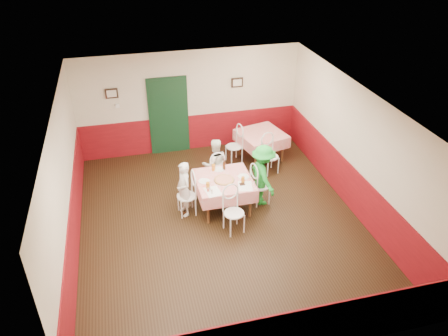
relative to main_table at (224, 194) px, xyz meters
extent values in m
plane|color=black|center=(-0.20, -0.49, -0.38)|extent=(7.00, 7.00, 0.00)
plane|color=white|center=(-0.20, -0.49, 2.42)|extent=(7.00, 7.00, 0.00)
cube|color=beige|center=(-0.20, 3.01, 1.02)|extent=(6.00, 0.10, 2.80)
cube|color=beige|center=(-0.20, -3.99, 1.02)|extent=(6.00, 0.10, 2.80)
cube|color=beige|center=(-3.20, -0.49, 1.02)|extent=(0.10, 7.00, 2.80)
cube|color=beige|center=(2.80, -0.49, 1.02)|extent=(0.10, 7.00, 2.80)
cube|color=maroon|center=(-0.20, 2.99, 0.12)|extent=(6.00, 0.03, 1.00)
cube|color=maroon|center=(-3.18, -0.49, 0.12)|extent=(0.03, 7.00, 1.00)
cube|color=maroon|center=(2.79, -0.49, 0.12)|extent=(0.03, 7.00, 1.00)
cube|color=black|center=(-0.80, 2.96, 0.68)|extent=(0.96, 0.06, 2.10)
cube|color=black|center=(-2.20, 2.96, 1.48)|extent=(0.32, 0.03, 0.26)
cube|color=black|center=(1.10, 2.96, 1.48)|extent=(0.32, 0.03, 0.26)
cube|color=white|center=(-2.10, 2.96, 1.12)|extent=(0.10, 0.03, 0.10)
cube|color=red|center=(0.00, 0.00, 0.00)|extent=(1.22, 1.22, 0.77)
cube|color=red|center=(1.52, 1.97, 0.00)|extent=(1.35, 1.35, 0.77)
cylinder|color=#B74723|center=(-0.01, -0.04, 0.40)|extent=(0.43, 0.43, 0.03)
cylinder|color=white|center=(-0.44, 0.02, 0.39)|extent=(0.25, 0.25, 0.01)
cylinder|color=white|center=(0.45, 0.00, 0.39)|extent=(0.25, 0.25, 0.01)
cylinder|color=white|center=(-0.02, 0.43, 0.39)|extent=(0.25, 0.25, 0.01)
cylinder|color=#BF7219|center=(-0.42, -0.27, 0.46)|extent=(0.08, 0.08, 0.15)
cylinder|color=#BF7219|center=(0.37, -0.23, 0.45)|extent=(0.08, 0.08, 0.14)
cylinder|color=#BF7219|center=(-0.14, 0.43, 0.46)|extent=(0.08, 0.08, 0.15)
cylinder|color=#381C0A|center=(0.10, 0.41, 0.50)|extent=(0.06, 0.06, 0.23)
cylinder|color=silver|center=(-0.41, -0.40, 0.43)|extent=(0.04, 0.04, 0.09)
cylinder|color=silver|center=(-0.38, -0.48, 0.43)|extent=(0.04, 0.04, 0.09)
cylinder|color=#B23319|center=(-0.44, -0.38, 0.43)|extent=(0.04, 0.04, 0.09)
cube|color=white|center=(-0.34, -0.41, 0.39)|extent=(0.35, 0.44, 0.00)
cube|color=white|center=(0.38, -0.38, 0.39)|extent=(0.38, 0.45, 0.00)
cube|color=black|center=(0.33, -0.30, 0.40)|extent=(0.11, 0.09, 0.02)
imported|color=gray|center=(-0.90, 0.00, 0.27)|extent=(0.41, 0.53, 1.28)
imported|color=gray|center=(0.00, 0.90, 0.26)|extent=(0.67, 0.55, 1.28)
imported|color=gray|center=(0.90, 0.00, 0.36)|extent=(0.65, 1.00, 1.46)
camera|label=1|loc=(-1.95, -7.86, 5.53)|focal=35.00mm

